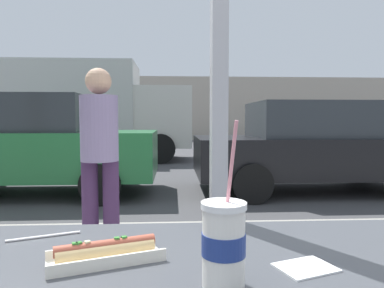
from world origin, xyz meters
The scene contains 11 objects.
ground_plane centered at (0.00, 8.00, 0.00)m, with size 60.00×60.00×0.00m, color #424244.
sidewalk_strip centered at (0.00, 1.60, 0.06)m, with size 16.00×2.80×0.12m, color #9E998E.
building_facade_far centered at (0.00, 22.31, 2.06)m, with size 28.00×1.20×4.12m, color #A89E8E.
soda_cup_left centered at (-0.05, -0.38, 1.08)m, with size 0.09×0.09×0.32m.
hotdog_tray_far centered at (-0.30, -0.25, 1.02)m, with size 0.27×0.17×0.05m.
loose_straw centered at (-0.50, -0.08, 1.00)m, with size 0.01×0.01×0.19m, color white.
napkin_wrapper centered at (0.14, -0.31, 0.99)m, with size 0.12×0.09×0.00m, color white.
parked_car_green centered at (-2.62, 5.25, 0.89)m, with size 4.24×1.97×1.74m.
parked_car_black centered at (2.44, 5.25, 0.84)m, with size 4.30×2.06×1.64m.
box_truck centered at (-3.22, 10.50, 1.68)m, with size 6.94×2.44×3.11m.
pedestrian centered at (-0.77, 1.99, 1.06)m, with size 0.32×0.32×1.63m.
Camera 1 is at (-0.15, -1.04, 1.32)m, focal length 32.78 mm.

